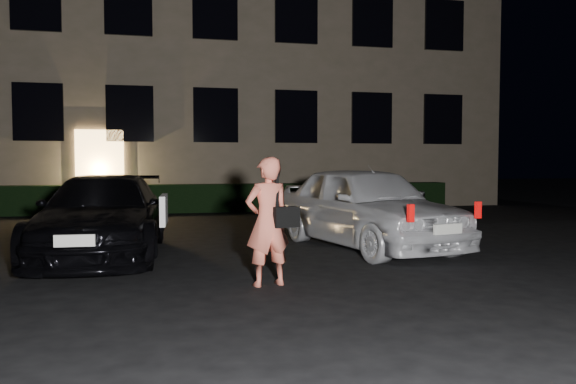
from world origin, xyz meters
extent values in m
plane|color=black|center=(0.00, 0.00, 0.00)|extent=(80.00, 80.00, 0.00)
cube|color=#706550|center=(0.00, 15.00, 6.00)|extent=(20.00, 8.00, 12.00)
cube|color=#FABF6B|center=(-3.50, 10.94, 1.25)|extent=(1.40, 0.10, 2.50)
cube|color=black|center=(-5.20, 10.94, 3.00)|extent=(1.40, 0.10, 1.70)
cube|color=black|center=(-2.60, 10.94, 3.00)|extent=(1.40, 0.10, 1.70)
cube|color=black|center=(0.00, 10.94, 3.00)|extent=(1.40, 0.10, 1.70)
cube|color=black|center=(2.60, 10.94, 3.00)|extent=(1.40, 0.10, 1.70)
cube|color=black|center=(5.20, 10.94, 3.00)|extent=(1.40, 0.10, 1.70)
cube|color=black|center=(7.80, 10.94, 3.00)|extent=(1.40, 0.10, 1.70)
cube|color=black|center=(-5.20, 10.94, 6.20)|extent=(1.40, 0.10, 1.70)
cube|color=black|center=(-2.60, 10.94, 6.20)|extent=(1.40, 0.10, 1.70)
cube|color=black|center=(0.00, 10.94, 6.20)|extent=(1.40, 0.10, 1.70)
cube|color=black|center=(2.60, 10.94, 6.20)|extent=(1.40, 0.10, 1.70)
cube|color=black|center=(5.20, 10.94, 6.20)|extent=(1.40, 0.10, 1.70)
cube|color=black|center=(7.80, 10.94, 6.20)|extent=(1.40, 0.10, 1.70)
cube|color=black|center=(0.00, 10.50, 0.42)|extent=(15.00, 0.70, 0.85)
imported|color=black|center=(-2.59, 2.61, 0.65)|extent=(2.04, 4.59, 1.31)
cube|color=white|center=(-1.64, 1.74, 0.81)|extent=(0.13, 0.94, 0.44)
cube|color=silver|center=(-2.70, 0.28, 0.57)|extent=(0.48, 0.06, 0.15)
imported|color=silver|center=(1.87, 2.54, 0.74)|extent=(2.65, 4.62, 1.48)
cube|color=red|center=(1.72, 0.38, 0.81)|extent=(0.10, 0.07, 0.25)
cube|color=red|center=(2.92, 0.65, 0.81)|extent=(0.10, 0.07, 0.25)
cube|color=silver|center=(2.33, 0.46, 0.56)|extent=(0.49, 0.15, 0.15)
imported|color=#E46B54|center=(-0.40, -0.11, 0.79)|extent=(0.65, 0.50, 1.58)
cube|color=black|center=(-0.19, -0.17, 0.85)|extent=(0.35, 0.21, 0.25)
cube|color=black|center=(-0.30, -0.16, 1.21)|extent=(0.05, 0.06, 0.49)
camera|label=1|loc=(-1.65, -6.83, 1.51)|focal=35.00mm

